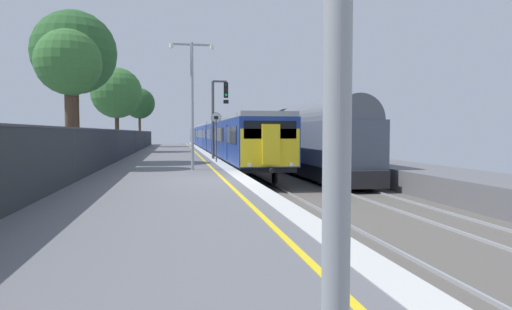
% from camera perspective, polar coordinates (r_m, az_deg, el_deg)
% --- Properties ---
extents(ground, '(17.40, 110.00, 1.21)m').
position_cam_1_polar(ground, '(16.67, 6.20, -5.06)').
color(ground, slate).
extents(commuter_train_at_platform, '(2.83, 63.83, 3.81)m').
position_cam_1_polar(commuter_train_at_platform, '(51.10, -5.68, 2.40)').
color(commuter_train_at_platform, navy).
rests_on(commuter_train_at_platform, ground).
extents(freight_train_adjacent_track, '(2.60, 52.34, 4.40)m').
position_cam_1_polar(freight_train_adjacent_track, '(44.98, 0.12, 2.51)').
color(freight_train_adjacent_track, '#232326').
rests_on(freight_train_adjacent_track, ground).
extents(signal_gantry, '(1.10, 0.24, 5.06)m').
position_cam_1_polar(signal_gantry, '(28.93, -5.03, 5.78)').
color(signal_gantry, '#47474C').
rests_on(signal_gantry, ground).
extents(speed_limit_sign, '(0.59, 0.08, 2.85)m').
position_cam_1_polar(speed_limit_sign, '(25.53, -5.14, 3.14)').
color(speed_limit_sign, '#59595B').
rests_on(speed_limit_sign, ground).
extents(platform_lamp_mid, '(2.00, 0.20, 5.75)m').
position_cam_1_polar(platform_lamp_mid, '(20.44, -8.21, 7.62)').
color(platform_lamp_mid, '#93999E').
rests_on(platform_lamp_mid, ground).
extents(platform_back_fence, '(0.07, 99.00, 1.88)m').
position_cam_1_polar(platform_back_fence, '(16.19, -22.39, 0.15)').
color(platform_back_fence, '#282B2D').
rests_on(platform_back_fence, ground).
extents(background_tree_left, '(4.37, 4.37, 7.32)m').
position_cam_1_polar(background_tree_left, '(40.54, -17.61, 7.48)').
color(background_tree_left, '#473323').
rests_on(background_tree_left, ground).
extents(background_tree_centre, '(3.62, 3.62, 6.98)m').
position_cam_1_polar(background_tree_centre, '(54.86, -14.73, 6.27)').
color(background_tree_centre, '#473323').
rests_on(background_tree_centre, ground).
extents(background_tree_right, '(2.92, 2.92, 6.31)m').
position_cam_1_polar(background_tree_right, '(21.85, -22.89, 10.53)').
color(background_tree_right, '#473323').
rests_on(background_tree_right, ground).
extents(background_tree_back, '(4.42, 4.42, 8.18)m').
position_cam_1_polar(background_tree_back, '(26.06, -22.16, 11.88)').
color(background_tree_back, '#473323').
rests_on(background_tree_back, ground).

